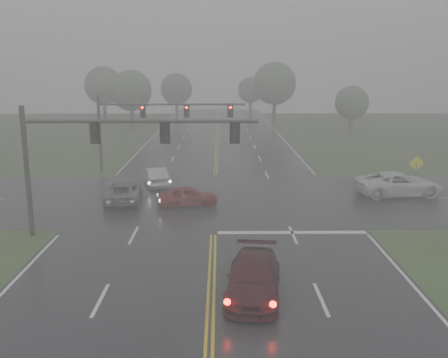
{
  "coord_description": "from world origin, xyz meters",
  "views": [
    {
      "loc": [
        0.38,
        -12.73,
        9.27
      ],
      "look_at": [
        0.62,
        16.0,
        2.81
      ],
      "focal_mm": 40.0,
      "sensor_mm": 36.0,
      "label": 1
    }
  ],
  "objects_px": {
    "sedan_red": "(188,206)",
    "pickup_white": "(398,196)",
    "sedan_maroon": "(253,295)",
    "signal_gantry_near": "(97,146)",
    "signal_gantry_far": "(145,118)",
    "sedan_silver": "(156,186)",
    "car_grey": "(124,202)"
  },
  "relations": [
    {
      "from": "signal_gantry_near",
      "to": "signal_gantry_far",
      "type": "height_order",
      "value": "signal_gantry_near"
    },
    {
      "from": "car_grey",
      "to": "signal_gantry_near",
      "type": "bearing_deg",
      "value": 85.83
    },
    {
      "from": "sedan_silver",
      "to": "signal_gantry_near",
      "type": "distance_m",
      "value": 13.2
    },
    {
      "from": "sedan_silver",
      "to": "signal_gantry_near",
      "type": "relative_size",
      "value": 0.35
    },
    {
      "from": "car_grey",
      "to": "pickup_white",
      "type": "height_order",
      "value": "pickup_white"
    },
    {
      "from": "signal_gantry_far",
      "to": "sedan_maroon",
      "type": "bearing_deg",
      "value": -72.1
    },
    {
      "from": "car_grey",
      "to": "pickup_white",
      "type": "distance_m",
      "value": 19.96
    },
    {
      "from": "car_grey",
      "to": "sedan_silver",
      "type": "bearing_deg",
      "value": -113.03
    },
    {
      "from": "car_grey",
      "to": "sedan_red",
      "type": "bearing_deg",
      "value": 161.14
    },
    {
      "from": "sedan_maroon",
      "to": "pickup_white",
      "type": "relative_size",
      "value": 0.85
    },
    {
      "from": "sedan_maroon",
      "to": "signal_gantry_far",
      "type": "xyz_separation_m",
      "value": [
        -7.95,
        24.6,
        4.88
      ]
    },
    {
      "from": "signal_gantry_far",
      "to": "signal_gantry_near",
      "type": "bearing_deg",
      "value": -90.36
    },
    {
      "from": "signal_gantry_far",
      "to": "sedan_red",
      "type": "bearing_deg",
      "value": -68.38
    },
    {
      "from": "sedan_silver",
      "to": "car_grey",
      "type": "height_order",
      "value": "sedan_silver"
    },
    {
      "from": "sedan_maroon",
      "to": "sedan_red",
      "type": "relative_size",
      "value": 1.29
    },
    {
      "from": "pickup_white",
      "to": "signal_gantry_far",
      "type": "xyz_separation_m",
      "value": [
        -19.69,
        8.21,
        4.88
      ]
    },
    {
      "from": "sedan_red",
      "to": "signal_gantry_near",
      "type": "bearing_deg",
      "value": 131.97
    },
    {
      "from": "sedan_red",
      "to": "signal_gantry_far",
      "type": "distance_m",
      "value": 12.75
    },
    {
      "from": "sedan_maroon",
      "to": "signal_gantry_near",
      "type": "distance_m",
      "value": 12.23
    },
    {
      "from": "sedan_red",
      "to": "pickup_white",
      "type": "height_order",
      "value": "pickup_white"
    },
    {
      "from": "car_grey",
      "to": "pickup_white",
      "type": "relative_size",
      "value": 0.82
    },
    {
      "from": "sedan_silver",
      "to": "signal_gantry_near",
      "type": "bearing_deg",
      "value": 67.63
    },
    {
      "from": "pickup_white",
      "to": "signal_gantry_near",
      "type": "distance_m",
      "value": 22.24
    },
    {
      "from": "signal_gantry_far",
      "to": "pickup_white",
      "type": "bearing_deg",
      "value": -22.64
    },
    {
      "from": "sedan_maroon",
      "to": "sedan_red",
      "type": "bearing_deg",
      "value": 111.73
    },
    {
      "from": "signal_gantry_near",
      "to": "sedan_silver",
      "type": "bearing_deg",
      "value": 82.78
    },
    {
      "from": "sedan_silver",
      "to": "car_grey",
      "type": "relative_size",
      "value": 0.87
    },
    {
      "from": "sedan_silver",
      "to": "car_grey",
      "type": "distance_m",
      "value": 5.2
    },
    {
      "from": "sedan_maroon",
      "to": "signal_gantry_far",
      "type": "height_order",
      "value": "signal_gantry_far"
    },
    {
      "from": "sedan_red",
      "to": "sedan_silver",
      "type": "bearing_deg",
      "value": 14.17
    },
    {
      "from": "sedan_silver",
      "to": "pickup_white",
      "type": "distance_m",
      "value": 18.57
    },
    {
      "from": "sedan_red",
      "to": "pickup_white",
      "type": "xyz_separation_m",
      "value": [
        15.35,
        2.73,
        0.0
      ]
    }
  ]
}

